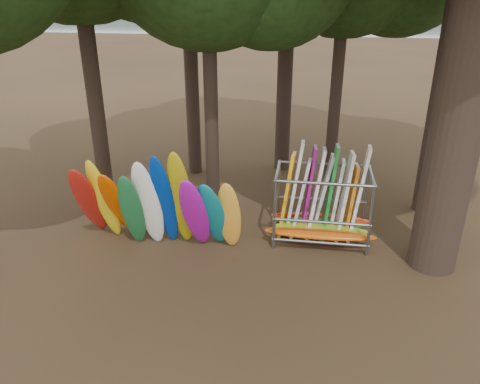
# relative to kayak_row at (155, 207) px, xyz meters

# --- Properties ---
(ground) EXTENTS (120.00, 120.00, 0.00)m
(ground) POSITION_rel_kayak_row_xyz_m (2.47, -0.30, -1.34)
(ground) COLOR #47331E
(ground) RESTS_ON ground
(lake) EXTENTS (160.00, 160.00, 0.00)m
(lake) POSITION_rel_kayak_row_xyz_m (2.47, 59.70, -1.34)
(lake) COLOR gray
(lake) RESTS_ON ground
(far_shore) EXTENTS (160.00, 4.00, 4.00)m
(far_shore) POSITION_rel_kayak_row_xyz_m (2.47, 109.70, 0.66)
(far_shore) COLOR black
(far_shore) RESTS_ON ground
(kayak_row) EXTENTS (4.86, 2.12, 3.27)m
(kayak_row) POSITION_rel_kayak_row_xyz_m (0.00, 0.00, 0.00)
(kayak_row) COLOR red
(kayak_row) RESTS_ON ground
(storage_rack) EXTENTS (3.21, 1.54, 2.90)m
(storage_rack) POSITION_rel_kayak_row_xyz_m (4.60, 1.29, -0.32)
(storage_rack) COLOR slate
(storage_rack) RESTS_ON ground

